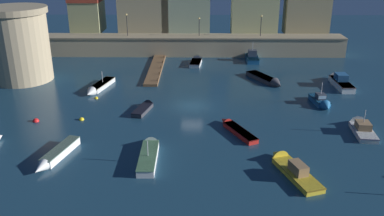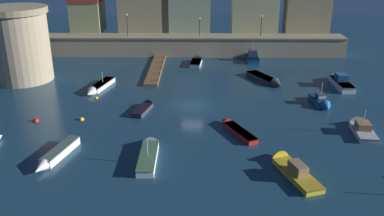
{
  "view_description": "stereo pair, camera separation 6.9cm",
  "coord_description": "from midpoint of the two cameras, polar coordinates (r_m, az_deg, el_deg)",
  "views": [
    {
      "loc": [
        0.48,
        -45.32,
        17.85
      ],
      "look_at": [
        0.0,
        -1.88,
        0.51
      ],
      "focal_mm": 38.53,
      "sensor_mm": 36.0,
      "label": 1
    },
    {
      "loc": [
        0.55,
        -45.32,
        17.85
      ],
      "look_at": [
        0.0,
        -1.88,
        0.51
      ],
      "focal_mm": 38.53,
      "sensor_mm": 36.0,
      "label": 2
    }
  ],
  "objects": [
    {
      "name": "moored_boat_13",
      "position": [
        69.53,
        8.3,
        7.1
      ],
      "size": [
        2.04,
        6.13,
        3.65
      ],
      "rotation": [
        0.0,
        0.0,
        1.54
      ],
      "color": "#195689",
      "rests_on": "ground"
    },
    {
      "name": "fortress_tower",
      "position": [
        61.74,
        -22.8,
        8.17
      ],
      "size": [
        8.72,
        8.72,
        10.11
      ],
      "color": "tan",
      "rests_on": "ground"
    },
    {
      "name": "moored_boat_3",
      "position": [
        37.52,
        -5.88,
        -6.11
      ],
      "size": [
        1.55,
        7.1,
        2.46
      ],
      "rotation": [
        0.0,
        0.0,
        1.58
      ],
      "color": "white",
      "rests_on": "ground"
    },
    {
      "name": "moored_boat_7",
      "position": [
        55.56,
        -12.79,
        2.84
      ],
      "size": [
        2.98,
        7.0,
        2.43
      ],
      "rotation": [
        0.0,
        0.0,
        -1.81
      ],
      "color": "silver",
      "rests_on": "ground"
    },
    {
      "name": "moored_boat_1",
      "position": [
        51.22,
        17.56,
        0.79
      ],
      "size": [
        1.91,
        4.6,
        3.09
      ],
      "rotation": [
        0.0,
        0.0,
        -1.48
      ],
      "color": "#195689",
      "rests_on": "ground"
    },
    {
      "name": "moored_boat_8",
      "position": [
        47.94,
        -6.46,
        0.11
      ],
      "size": [
        2.37,
        4.93,
        1.15
      ],
      "rotation": [
        0.0,
        0.0,
        1.31
      ],
      "color": "#333338",
      "rests_on": "ground"
    },
    {
      "name": "moored_boat_2",
      "position": [
        42.44,
        6.02,
        -2.83
      ],
      "size": [
        3.76,
        6.24,
        1.05
      ],
      "rotation": [
        0.0,
        0.0,
        2.02
      ],
      "color": "red",
      "rests_on": "ground"
    },
    {
      "name": "moored_boat_10",
      "position": [
        36.13,
        13.42,
        -7.88
      ],
      "size": [
        3.72,
        7.19,
        1.86
      ],
      "rotation": [
        0.0,
        0.0,
        1.88
      ],
      "color": "gold",
      "rests_on": "ground"
    },
    {
      "name": "quay_wall",
      "position": [
        71.66,
        0.3,
        8.69
      ],
      "size": [
        51.18,
        4.19,
        3.29
      ],
      "color": "tan",
      "rests_on": "ground"
    },
    {
      "name": "moored_boat_9",
      "position": [
        66.46,
        0.67,
        6.47
      ],
      "size": [
        2.1,
        5.35,
        1.5
      ],
      "rotation": [
        0.0,
        0.0,
        1.46
      ],
      "color": "white",
      "rests_on": "ground"
    },
    {
      "name": "ground_plane",
      "position": [
        48.71,
        0.07,
        0.27
      ],
      "size": [
        135.21,
        135.21,
        0.0
      ],
      "primitive_type": "plane",
      "color": "#19384C"
    },
    {
      "name": "quay_lamp_0",
      "position": [
        71.83,
        -8.95,
        11.77
      ],
      "size": [
        0.32,
        0.32,
        3.68
      ],
      "color": "black",
      "rests_on": "quay_wall"
    },
    {
      "name": "moored_boat_6",
      "position": [
        45.77,
        22.33,
        -2.44
      ],
      "size": [
        2.23,
        5.67,
        3.1
      ],
      "rotation": [
        0.0,
        0.0,
        1.49
      ],
      "color": "silver",
      "rests_on": "ground"
    },
    {
      "name": "quay_lamp_1",
      "position": [
        70.91,
        1.07,
        11.62
      ],
      "size": [
        0.32,
        0.32,
        3.1
      ],
      "color": "black",
      "rests_on": "quay_wall"
    },
    {
      "name": "mooring_buoy_0",
      "position": [
        47.65,
        -20.75,
        -1.73
      ],
      "size": [
        0.69,
        0.69,
        0.69
      ],
      "primitive_type": "sphere",
      "color": "red",
      "rests_on": "ground"
    },
    {
      "name": "moored_boat_5",
      "position": [
        38.75,
        -18.29,
        -6.19
      ],
      "size": [
        2.64,
        6.5,
        1.05
      ],
      "rotation": [
        0.0,
        0.0,
        -1.82
      ],
      "color": "white",
      "rests_on": "ground"
    },
    {
      "name": "mooring_buoy_2",
      "position": [
        52.5,
        -13.06,
        1.3
      ],
      "size": [
        0.47,
        0.47,
        0.47
      ],
      "primitive_type": "sphere",
      "color": "yellow",
      "rests_on": "ground"
    },
    {
      "name": "quay_lamp_2",
      "position": [
        71.69,
        9.61,
        11.63
      ],
      "size": [
        0.32,
        0.32,
        3.5
      ],
      "color": "black",
      "rests_on": "quay_wall"
    },
    {
      "name": "pier_dock",
      "position": [
        62.94,
        -4.99,
        5.37
      ],
      "size": [
        1.91,
        15.53,
        0.7
      ],
      "color": "brown",
      "rests_on": "ground"
    },
    {
      "name": "moored_boat_0",
      "position": [
        58.11,
        10.47,
        3.83
      ],
      "size": [
        4.75,
        7.06,
        1.59
      ],
      "rotation": [
        0.0,
        0.0,
        -1.09
      ],
      "color": "#333338",
      "rests_on": "ground"
    },
    {
      "name": "mooring_buoy_1",
      "position": [
        46.53,
        -15.0,
        -1.58
      ],
      "size": [
        0.56,
        0.56,
        0.56
      ],
      "primitive_type": "sphere",
      "color": "yellow",
      "rests_on": "ground"
    },
    {
      "name": "old_town_backdrop",
      "position": [
        74.78,
        0.17,
        13.44
      ],
      "size": [
        45.72,
        6.07,
        9.16
      ],
      "color": "tan",
      "rests_on": "ground"
    },
    {
      "name": "moored_boat_12",
      "position": [
        59.47,
        19.77,
        3.55
      ],
      "size": [
        1.82,
        7.07,
        2.12
      ],
      "rotation": [
        0.0,
        0.0,
        1.58
      ],
      "color": "white",
      "rests_on": "ground"
    }
  ]
}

